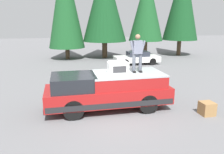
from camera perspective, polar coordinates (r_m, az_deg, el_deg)
The scene contains 10 objects.
ground_plane at distance 10.20m, azimuth -0.44°, elevation -8.76°, with size 90.00×90.00×0.00m, color slate.
pickup_truck at distance 10.32m, azimuth -0.99°, elevation -3.31°, with size 2.01×5.54×1.65m.
compressor_unit at distance 9.99m, azimuth 1.47°, elevation 2.34°, with size 0.65×0.84×0.56m.
person_on_truck_bed at distance 10.26m, azimuth 6.32°, elevation 6.11°, with size 0.29×0.72×1.69m.
parked_car_white at distance 21.17m, azimuth 6.19°, elevation 4.76°, with size 1.64×4.10×1.16m.
wooden_crate at distance 10.66m, azimuth 22.50°, elevation -7.22°, with size 0.56×0.56×0.56m, color olive.
conifer_far_left at distance 27.43m, azimuth 17.01°, elevation 17.75°, with size 3.84×3.84×10.30m.
conifer_left at distance 25.37m, azimuth 8.58°, elevation 16.88°, with size 3.62×3.62×8.84m.
conifer_center_left at distance 24.66m, azimuth -1.92°, elevation 18.26°, with size 4.56×4.56×9.83m.
conifer_center_right at distance 24.23m, azimuth -11.56°, elevation 18.18°, with size 3.62×3.62×10.50m.
Camera 1 is at (-9.20, 1.96, 3.94)m, focal length 36.84 mm.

